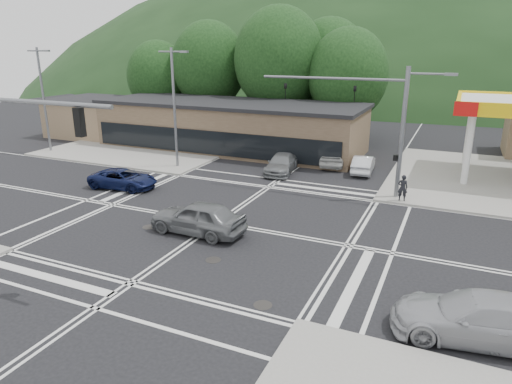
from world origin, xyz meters
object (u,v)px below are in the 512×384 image
at_px(car_grey_center, 198,217).
at_px(pedestrian, 403,188).
at_px(car_blue_west, 123,179).
at_px(car_queue_a, 363,164).
at_px(car_northbound, 281,164).
at_px(car_silver_east, 479,318).
at_px(car_queue_b, 334,155).

xyz_separation_m(car_grey_center, pedestrian, (8.82, 9.11, 0.11)).
distance_m(car_blue_west, car_queue_a, 17.39).
height_order(car_blue_west, car_northbound, car_northbound).
bearing_deg(car_silver_east, car_northbound, -149.22).
xyz_separation_m(car_queue_b, car_northbound, (-3.01, -3.86, -0.16)).
bearing_deg(car_grey_center, car_northbound, -176.74).
height_order(car_grey_center, pedestrian, pedestrian).
height_order(car_queue_b, pedestrian, pedestrian).
relative_size(car_queue_a, car_queue_b, 0.81).
relative_size(car_silver_east, car_northbound, 1.18).
height_order(car_blue_west, car_grey_center, car_grey_center).
bearing_deg(car_blue_west, car_silver_east, -117.04).
relative_size(car_queue_b, car_northbound, 1.06).
bearing_deg(pedestrian, car_blue_west, 6.62).
xyz_separation_m(car_grey_center, car_queue_b, (2.64, 16.46, -0.01)).
xyz_separation_m(car_blue_west, car_queue_b, (11.23, 11.88, 0.20)).
distance_m(car_grey_center, car_queue_b, 16.67).
relative_size(car_queue_b, pedestrian, 3.05).
bearing_deg(car_northbound, car_queue_a, 15.58).
distance_m(car_silver_east, car_queue_a, 20.46).
relative_size(car_blue_west, car_queue_a, 1.14).
xyz_separation_m(car_queue_a, car_queue_b, (-2.61, 1.36, 0.18)).
bearing_deg(car_queue_b, car_queue_a, 143.63).
bearing_deg(car_queue_a, car_northbound, 19.23).
height_order(car_grey_center, car_queue_b, car_grey_center).
height_order(car_queue_b, car_northbound, car_queue_b).
xyz_separation_m(car_blue_west, pedestrian, (17.41, 4.52, 0.32)).
bearing_deg(car_silver_east, pedestrian, -170.68).
distance_m(car_grey_center, car_silver_east, 13.43).
bearing_deg(car_northbound, pedestrian, -29.25).
xyz_separation_m(car_silver_east, car_queue_a, (-7.60, 19.00, -0.14)).
bearing_deg(car_silver_east, car_blue_west, -119.50).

